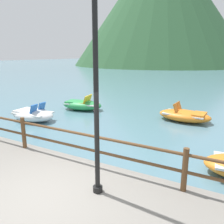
% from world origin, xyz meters
% --- Properties ---
extents(ground_plane, '(200.00, 200.00, 0.00)m').
position_xyz_m(ground_plane, '(0.00, 40.00, 0.00)').
color(ground_plane, slate).
extents(dock_railing, '(23.92, 0.12, 0.95)m').
position_xyz_m(dock_railing, '(-0.00, 1.55, 0.98)').
color(dock_railing, brown).
rests_on(dock_railing, promenade_dock).
extents(lamp_post, '(0.28, 0.28, 4.36)m').
position_xyz_m(lamp_post, '(0.83, 0.65, 3.01)').
color(lamp_post, black).
rests_on(lamp_post, promenade_dock).
extents(pedal_boat_0, '(2.32, 1.50, 0.90)m').
position_xyz_m(pedal_boat_0, '(-5.51, 4.74, 0.31)').
color(pedal_boat_0, white).
rests_on(pedal_boat_0, ground).
extents(pedal_boat_1, '(2.56, 1.64, 0.89)m').
position_xyz_m(pedal_boat_1, '(-4.75, 7.76, 0.30)').
color(pedal_boat_1, green).
rests_on(pedal_boat_1, ground).
extents(pedal_boat_3, '(2.55, 1.47, 0.88)m').
position_xyz_m(pedal_boat_3, '(1.02, 8.24, 0.29)').
color(pedal_boat_3, orange).
rests_on(pedal_boat_3, ground).
extents(cliff_headland, '(49.76, 49.76, 35.25)m').
position_xyz_m(cliff_headland, '(-17.18, 66.75, 16.54)').
color(cliff_headland, '#2D5633').
rests_on(cliff_headland, ground).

